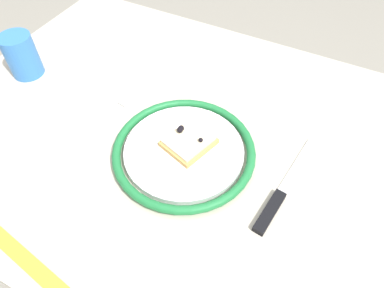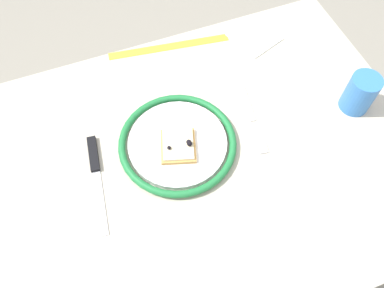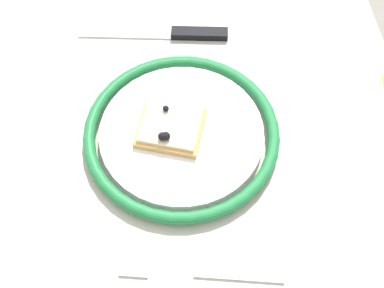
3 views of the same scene
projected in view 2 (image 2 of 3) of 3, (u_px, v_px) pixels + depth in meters
name	position (u px, v px, depth m)	size (l,w,h in m)	color
ground_plane	(182.00, 252.00, 1.52)	(6.00, 6.00, 0.00)	gray
dining_table	(176.00, 182.00, 0.95)	(1.17, 0.77, 0.74)	#BCB29E
plate	(177.00, 143.00, 0.90)	(0.27, 0.27, 0.02)	white
pizza_slice_near	(178.00, 146.00, 0.88)	(0.10, 0.11, 0.03)	tan
knife	(95.00, 167.00, 0.87)	(0.05, 0.24, 0.01)	silver
fork	(253.00, 118.00, 0.94)	(0.05, 0.20, 0.00)	silver
cup	(360.00, 93.00, 0.92)	(0.07, 0.07, 0.10)	#3372BF
measuring_tape	(169.00, 47.00, 1.06)	(0.33, 0.02, 0.00)	yellow
napkin	(254.00, 37.00, 1.08)	(0.11, 0.12, 0.00)	white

